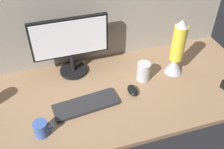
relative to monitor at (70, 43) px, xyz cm
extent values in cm
cube|color=#8C6B4C|center=(20.64, -25.13, -23.34)|extent=(180.00, 80.00, 3.00)
cube|color=gray|center=(20.64, 12.37, 8.69)|extent=(180.00, 5.00, 61.06)
cylinder|color=black|center=(0.00, -0.63, -20.94)|extent=(18.00, 18.00, 1.80)
cylinder|color=black|center=(0.00, -0.63, -14.54)|extent=(3.20, 3.20, 11.00)
cube|color=black|center=(0.00, 0.37, 3.88)|extent=(47.35, 2.40, 25.84)
cube|color=white|center=(0.00, -1.03, 3.88)|extent=(44.95, 0.60, 23.44)
cube|color=#262628|center=(0.71, -33.10, -20.84)|extent=(38.18, 16.90, 2.00)
ellipsoid|color=black|center=(30.03, -30.58, -20.14)|extent=(5.68, 9.65, 3.40)
cylinder|color=#38569E|center=(-25.17, -45.63, -17.58)|extent=(7.40, 7.40, 8.51)
torus|color=#38569E|center=(-20.67, -45.63, -17.16)|extent=(4.74, 1.00, 4.74)
cylinder|color=#B2B2B7|center=(40.80, -20.81, -15.77)|extent=(8.48, 8.48, 12.13)
cone|color=#A5A5AD|center=(62.70, -19.87, -16.54)|extent=(11.65, 11.65, 10.59)
cylinder|color=gold|center=(62.70, -19.87, 0.41)|extent=(8.47, 8.47, 23.30)
cone|color=#A5A5AD|center=(62.70, -19.87, 14.18)|extent=(7.63, 7.63, 4.24)
camera|label=1|loc=(-15.75, -137.02, 90.46)|focal=42.61mm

